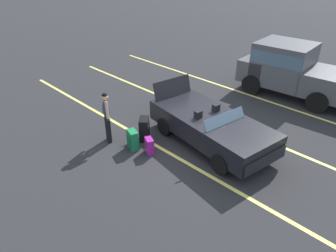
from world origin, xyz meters
TOP-DOWN VIEW (x-y plane):
  - ground_plane at (0.00, 0.00)m, footprint 80.00×80.00m
  - lot_line_near at (0.00, -1.31)m, footprint 18.00×0.12m
  - lot_line_mid at (0.00, 1.39)m, footprint 18.00×0.12m
  - lot_line_far at (0.00, 4.09)m, footprint 18.00×0.12m
  - convertible_car at (0.20, -0.03)m, footprint 4.35×2.34m
  - suitcase_large_black at (-1.64, -1.29)m, footprint 0.53×0.54m
  - suitcase_medium_bright at (-1.47, -1.91)m, footprint 0.45×0.36m
  - suitcase_small_carryon at (-0.94, -1.72)m, footprint 0.39×0.33m
  - traveler_person at (-2.37, -2.15)m, footprint 0.58×0.34m
  - parked_pickup_truck_near at (0.06, 5.30)m, footprint 5.13×2.35m

SIDE VIEW (x-z plane):
  - ground_plane at x=0.00m, z-range 0.00..0.00m
  - lot_line_near at x=0.00m, z-range 0.00..0.00m
  - lot_line_mid at x=0.00m, z-range 0.00..0.00m
  - lot_line_far at x=0.00m, z-range 0.00..0.00m
  - suitcase_small_carryon at x=-0.94m, z-range 0.00..0.50m
  - suitcase_medium_bright at x=-1.47m, z-range 0.00..0.62m
  - suitcase_large_black at x=-1.64m, z-range 0.00..0.74m
  - convertible_car at x=0.20m, z-range -0.17..1.36m
  - traveler_person at x=-2.37m, z-range 0.10..1.76m
  - parked_pickup_truck_near at x=0.06m, z-range 0.06..2.16m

